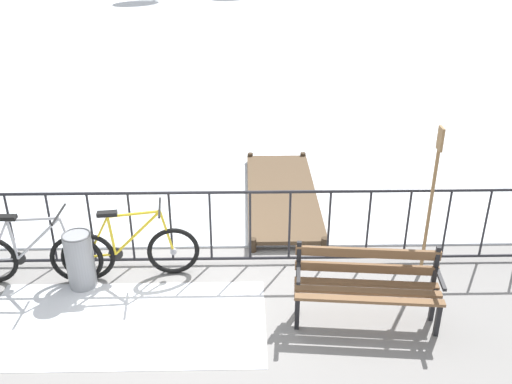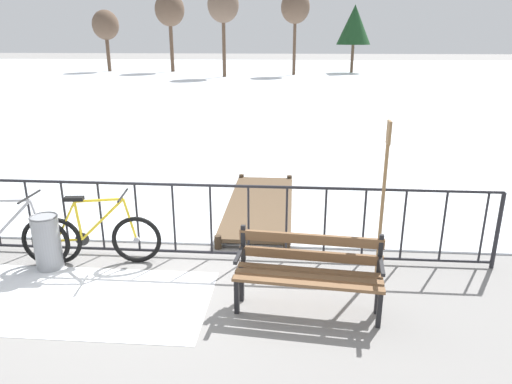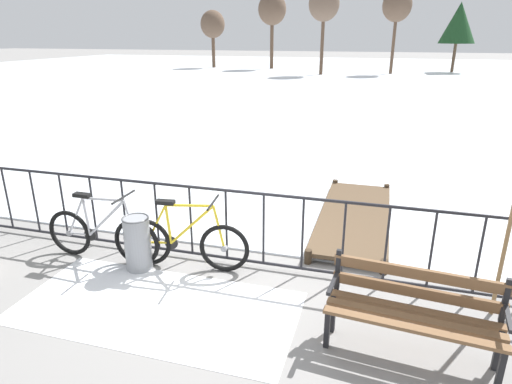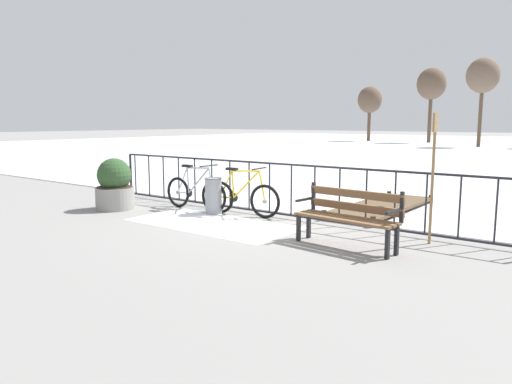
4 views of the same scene
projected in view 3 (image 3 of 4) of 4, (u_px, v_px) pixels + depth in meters
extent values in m
plane|color=gray|center=(245.00, 266.00, 5.92)|extent=(160.00, 160.00, 0.00)
cube|color=silver|center=(364.00, 78.00, 31.59)|extent=(80.00, 56.00, 0.03)
cube|color=white|center=(157.00, 307.00, 5.01)|extent=(3.19, 1.53, 0.01)
cylinder|color=#232328|center=(244.00, 192.00, 5.56)|extent=(9.00, 0.04, 0.04)
cylinder|color=#232328|center=(245.00, 260.00, 5.89)|extent=(9.00, 0.04, 0.04)
cylinder|color=#232328|center=(7.00, 199.00, 6.73)|extent=(0.03, 0.03, 0.97)
cylinder|color=#232328|center=(35.00, 202.00, 6.59)|extent=(0.03, 0.03, 0.97)
cylinder|color=#232328|center=(63.00, 205.00, 6.46)|extent=(0.03, 0.03, 0.97)
cylinder|color=#232328|center=(93.00, 209.00, 6.33)|extent=(0.03, 0.03, 0.97)
cylinder|color=#232328|center=(124.00, 213.00, 6.19)|extent=(0.03, 0.03, 0.97)
cylinder|color=#232328|center=(157.00, 217.00, 6.06)|extent=(0.03, 0.03, 0.97)
cylinder|color=#232328|center=(191.00, 221.00, 5.93)|extent=(0.03, 0.03, 0.97)
cylinder|color=#232328|center=(226.00, 225.00, 5.79)|extent=(0.03, 0.03, 0.97)
cylinder|color=#232328|center=(264.00, 229.00, 5.66)|extent=(0.03, 0.03, 0.97)
cylinder|color=#232328|center=(303.00, 234.00, 5.53)|extent=(0.03, 0.03, 0.97)
cylinder|color=#232328|center=(343.00, 239.00, 5.39)|extent=(0.03, 0.03, 0.97)
cylinder|color=#232328|center=(386.00, 244.00, 5.26)|extent=(0.03, 0.03, 0.97)
cylinder|color=#232328|center=(432.00, 250.00, 5.13)|extent=(0.03, 0.03, 0.97)
cylinder|color=#232328|center=(479.00, 256.00, 4.99)|extent=(0.03, 0.03, 0.97)
torus|color=black|center=(147.00, 242.00, 5.84)|extent=(0.66, 0.13, 0.66)
cylinder|color=gray|center=(147.00, 242.00, 5.84)|extent=(0.09, 0.07, 0.08)
torus|color=black|center=(224.00, 248.00, 5.67)|extent=(0.66, 0.13, 0.66)
cylinder|color=gray|center=(224.00, 248.00, 5.67)|extent=(0.09, 0.07, 0.08)
cylinder|color=yellow|center=(168.00, 224.00, 5.69)|extent=(0.08, 0.04, 0.53)
cylinder|color=yellow|center=(192.00, 225.00, 5.64)|extent=(0.61, 0.11, 0.59)
cylinder|color=yellow|center=(189.00, 206.00, 5.55)|extent=(0.63, 0.11, 0.07)
cylinder|color=yellow|center=(159.00, 243.00, 5.81)|extent=(0.34, 0.07, 0.05)
cylinder|color=yellow|center=(156.00, 224.00, 5.72)|extent=(0.32, 0.06, 0.56)
cylinder|color=yellow|center=(219.00, 227.00, 5.58)|extent=(0.16, 0.05, 0.59)
cube|color=black|center=(165.00, 202.00, 5.59)|extent=(0.25, 0.13, 0.05)
cylinder|color=black|center=(213.00, 202.00, 5.48)|extent=(0.09, 0.52, 0.03)
cylinder|color=black|center=(171.00, 243.00, 5.78)|extent=(0.18, 0.04, 0.18)
torus|color=black|center=(70.00, 233.00, 6.11)|extent=(0.66, 0.06, 0.66)
cylinder|color=gray|center=(70.00, 233.00, 6.11)|extent=(0.08, 0.06, 0.08)
torus|color=black|center=(137.00, 242.00, 5.83)|extent=(0.66, 0.06, 0.66)
cylinder|color=gray|center=(137.00, 242.00, 5.83)|extent=(0.08, 0.06, 0.08)
cylinder|color=#B2B2B7|center=(86.00, 217.00, 5.93)|extent=(0.08, 0.04, 0.53)
cylinder|color=#B2B2B7|center=(107.00, 218.00, 5.85)|extent=(0.61, 0.04, 0.59)
cylinder|color=#B2B2B7|center=(103.00, 199.00, 5.76)|extent=(0.63, 0.04, 0.07)
cylinder|color=#B2B2B7|center=(80.00, 234.00, 6.07)|extent=(0.34, 0.03, 0.05)
cylinder|color=#B2B2B7|center=(76.00, 216.00, 5.98)|extent=(0.32, 0.03, 0.56)
cylinder|color=#B2B2B7|center=(130.00, 222.00, 5.75)|extent=(0.16, 0.03, 0.59)
cube|color=black|center=(82.00, 195.00, 5.84)|extent=(0.24, 0.10, 0.05)
cylinder|color=black|center=(124.00, 197.00, 5.66)|extent=(0.03, 0.52, 0.03)
cylinder|color=black|center=(90.00, 235.00, 6.02)|extent=(0.18, 0.02, 0.18)
cube|color=brown|center=(413.00, 310.00, 4.22)|extent=(1.60, 0.25, 0.04)
cube|color=brown|center=(412.00, 319.00, 4.09)|extent=(1.60, 0.25, 0.04)
cube|color=brown|center=(411.00, 328.00, 3.95)|extent=(1.60, 0.25, 0.04)
cube|color=brown|center=(415.00, 292.00, 4.26)|extent=(1.60, 0.20, 0.12)
cube|color=brown|center=(418.00, 274.00, 4.19)|extent=(1.60, 0.20, 0.12)
cube|color=black|center=(501.00, 369.00, 3.78)|extent=(0.06, 0.06, 0.44)
cube|color=black|center=(498.00, 349.00, 4.02)|extent=(0.06, 0.06, 0.44)
cube|color=black|center=(505.00, 301.00, 3.97)|extent=(0.05, 0.05, 0.45)
cube|color=black|center=(509.00, 319.00, 3.76)|extent=(0.08, 0.40, 0.04)
cube|color=black|center=(327.00, 328.00, 4.31)|extent=(0.06, 0.06, 0.44)
cube|color=black|center=(333.00, 313.00, 4.54)|extent=(0.06, 0.06, 0.44)
cube|color=black|center=(338.00, 270.00, 4.50)|extent=(0.05, 0.05, 0.45)
cube|color=black|center=(333.00, 284.00, 4.29)|extent=(0.08, 0.40, 0.04)
cylinder|color=gray|center=(138.00, 244.00, 5.73)|extent=(0.34, 0.34, 0.72)
torus|color=#545558|center=(135.00, 218.00, 5.61)|extent=(0.35, 0.35, 0.02)
cylinder|color=#937047|center=(506.00, 245.00, 4.61)|extent=(0.04, 0.04, 1.70)
cube|color=brown|center=(354.00, 216.00, 7.23)|extent=(1.10, 3.14, 0.06)
cylinder|color=#3C2E20|center=(308.00, 257.00, 5.94)|extent=(0.10, 0.10, 0.20)
cylinder|color=#3C2E20|center=(384.00, 267.00, 5.68)|extent=(0.10, 0.10, 0.20)
cylinder|color=#3C2E20|center=(335.00, 185.00, 8.78)|extent=(0.10, 0.10, 0.20)
cylinder|color=#3C2E20|center=(386.00, 189.00, 8.52)|extent=(0.10, 0.10, 0.20)
cylinder|color=brown|center=(213.00, 50.00, 40.65)|extent=(0.30, 0.30, 3.15)
ellipsoid|color=brown|center=(213.00, 24.00, 39.89)|extent=(2.19, 2.19, 2.41)
cylinder|color=brown|center=(322.00, 45.00, 33.14)|extent=(0.26, 0.26, 4.37)
ellipsoid|color=brown|center=(324.00, 4.00, 32.17)|extent=(2.24, 2.24, 2.47)
cylinder|color=brown|center=(393.00, 45.00, 33.83)|extent=(0.24, 0.24, 4.34)
ellipsoid|color=brown|center=(397.00, 5.00, 32.88)|extent=(2.16, 2.16, 2.38)
cylinder|color=brown|center=(455.00, 48.00, 35.28)|extent=(0.24, 0.24, 3.76)
cone|color=#193D1E|center=(459.00, 23.00, 34.63)|extent=(2.77, 2.77, 3.08)
cylinder|color=brown|center=(272.00, 44.00, 39.08)|extent=(0.31, 0.31, 4.28)
ellipsoid|color=brown|center=(272.00, 9.00, 38.11)|extent=(2.42, 2.42, 2.67)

